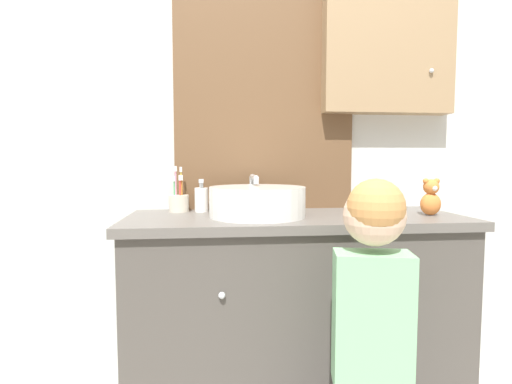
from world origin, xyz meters
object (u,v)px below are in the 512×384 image
Objects in this scene: toothbrush_holder at (179,202)px; teddy_bear at (431,198)px; sink_basin at (257,201)px; child_figure at (373,314)px; soap_dispenser at (201,199)px.

toothbrush_holder is 1.05m from teddy_bear.
toothbrush_holder is at bearing 150.27° from sink_basin.
toothbrush_holder is 0.92m from child_figure.
teddy_bear is (0.70, -0.04, 0.01)m from sink_basin.
toothbrush_holder reaches higher than child_figure.
soap_dispenser is (0.10, -0.01, 0.01)m from toothbrush_holder.
child_figure is at bearing -49.93° from soap_dispenser.
child_figure is at bearing -134.80° from teddy_bear.
child_figure reaches higher than teddy_bear.
child_figure is 6.70× the size of teddy_bear.
sink_basin is 0.42× the size of child_figure.
toothbrush_holder is 0.20× the size of child_figure.
child_figure is (0.62, -0.63, -0.28)m from toothbrush_holder.
soap_dispenser is 0.94× the size of teddy_bear.
teddy_bear is (0.41, 0.41, 0.31)m from child_figure.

